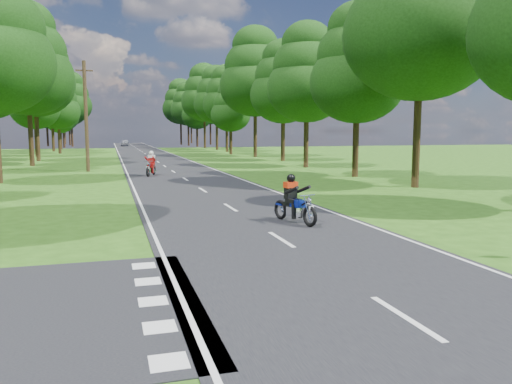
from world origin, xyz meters
name	(u,v)px	position (x,y,z in m)	size (l,w,h in m)	color
ground	(309,258)	(0.00, 0.00, 0.00)	(160.00, 160.00, 0.00)	#274E12
main_road	(149,156)	(0.00, 50.00, 0.01)	(7.00, 140.00, 0.02)	black
road_markings	(149,157)	(-0.14, 48.13, 0.02)	(7.40, 140.00, 0.01)	silver
treeline	(152,92)	(1.43, 60.06, 8.25)	(40.00, 115.35, 14.78)	black
telegraph_pole	(86,116)	(-6.00, 28.00, 4.07)	(1.20, 0.26, 8.00)	#382616
rider_near_blue	(295,199)	(1.24, 4.25, 0.81)	(0.63, 1.89, 1.58)	navy
rider_far_red	(151,163)	(-1.84, 22.98, 0.84)	(0.66, 1.98, 1.65)	#9C0C0C
distant_car	(125,143)	(-1.48, 91.20, 0.64)	(1.47, 3.66, 1.25)	#ADAFB5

